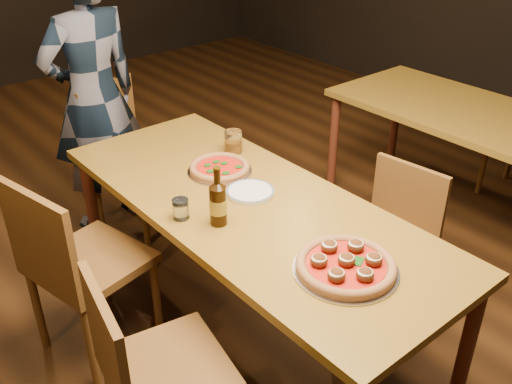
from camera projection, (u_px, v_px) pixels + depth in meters
ground at (250, 329)px, 2.87m from camera, size 9.00×9.00×0.00m
table_main at (249, 215)px, 2.53m from camera, size 0.80×2.00×0.75m
table_right at (494, 130)px, 3.34m from camera, size 0.80×2.00×0.75m
chair_main_nw at (168, 367)px, 2.06m from camera, size 0.49×0.49×0.90m
chair_main_sw at (90, 260)px, 2.56m from camera, size 0.54×0.54×0.97m
chair_main_e at (384, 246)px, 2.78m from camera, size 0.43×0.43×0.83m
chair_end at (137, 156)px, 3.50m from camera, size 0.56×0.56×0.95m
pizza_meatball at (346, 265)px, 2.06m from camera, size 0.39×0.39×0.07m
pizza_margherita at (220, 168)px, 2.73m from camera, size 0.31×0.31×0.04m
plate_stack at (250, 192)px, 2.55m from camera, size 0.21×0.21×0.02m
beer_bottle at (218, 204)px, 2.30m from camera, size 0.07×0.07×0.25m
water_glass at (181, 209)px, 2.36m from camera, size 0.07×0.07×0.09m
amber_glass at (233, 142)px, 2.90m from camera, size 0.09×0.09×0.11m
diner at (93, 98)px, 3.34m from camera, size 0.65×0.46×1.69m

